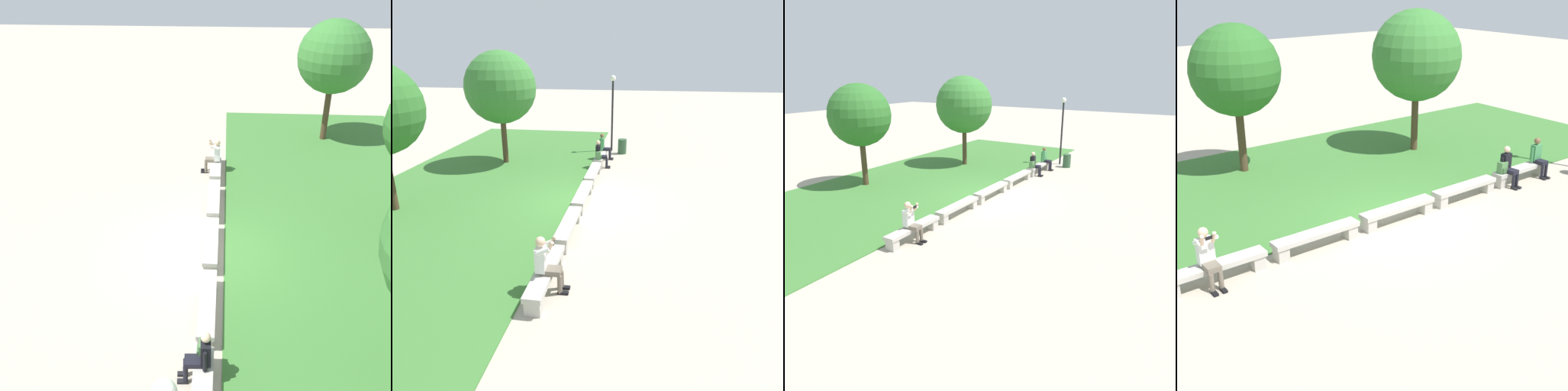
% 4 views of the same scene
% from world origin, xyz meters
% --- Properties ---
extents(ground_plane, '(80.00, 80.00, 0.00)m').
position_xyz_m(ground_plane, '(0.00, 0.00, 0.00)').
color(ground_plane, '#B2A593').
extents(grass_strip, '(24.47, 8.00, 0.03)m').
position_xyz_m(grass_strip, '(0.00, 4.38, 0.01)').
color(grass_strip, '#3D7533').
rests_on(grass_strip, ground).
extents(bench_main, '(2.30, 0.40, 0.45)m').
position_xyz_m(bench_main, '(-5.09, 0.00, 0.31)').
color(bench_main, '#B7B2A8').
rests_on(bench_main, ground).
extents(bench_near, '(2.30, 0.40, 0.45)m').
position_xyz_m(bench_near, '(-2.54, 0.00, 0.31)').
color(bench_near, '#B7B2A8').
rests_on(bench_near, ground).
extents(bench_mid, '(2.30, 0.40, 0.45)m').
position_xyz_m(bench_mid, '(0.00, 0.00, 0.31)').
color(bench_mid, '#B7B2A8').
rests_on(bench_mid, ground).
extents(bench_far, '(2.30, 0.40, 0.45)m').
position_xyz_m(bench_far, '(2.54, 0.00, 0.31)').
color(bench_far, '#B7B2A8').
rests_on(bench_far, ground).
extents(bench_end, '(2.30, 0.40, 0.45)m').
position_xyz_m(bench_end, '(5.09, 0.00, 0.31)').
color(bench_end, '#B7B2A8').
rests_on(bench_end, ground).
extents(person_photographer, '(0.48, 0.73, 1.32)m').
position_xyz_m(person_photographer, '(-5.24, -0.08, 0.74)').
color(person_photographer, black).
rests_on(person_photographer, ground).
extents(person_distant, '(0.48, 0.69, 1.26)m').
position_xyz_m(person_distant, '(4.38, -0.07, 0.67)').
color(person_distant, black).
rests_on(person_distant, ground).
extents(person_companion, '(0.48, 0.68, 1.26)m').
position_xyz_m(person_companion, '(5.85, -0.07, 0.67)').
color(person_companion, black).
rests_on(person_companion, ground).
extents(backpack, '(0.28, 0.24, 0.43)m').
position_xyz_m(backpack, '(4.17, -0.01, 0.63)').
color(backpack, '#4C7F47').
rests_on(backpack, bench_end).
extents(tree_behind_wall, '(3.18, 3.18, 5.06)m').
position_xyz_m(tree_behind_wall, '(4.51, 4.47, 3.46)').
color(tree_behind_wall, '#4C3826').
rests_on(tree_behind_wall, ground).
extents(tree_left_background, '(2.87, 2.87, 4.78)m').
position_xyz_m(tree_left_background, '(-1.57, 6.14, 3.33)').
color(tree_left_background, '#4C3826').
rests_on(tree_left_background, ground).
extents(trash_bin, '(0.44, 0.44, 0.75)m').
position_xyz_m(trash_bin, '(7.08, -0.87, 0.38)').
color(trash_bin, '#2D5133').
rests_on(trash_bin, ground).
extents(lamp_post, '(0.28, 0.28, 3.86)m').
position_xyz_m(lamp_post, '(7.58, -0.28, 2.52)').
color(lamp_post, black).
rests_on(lamp_post, ground).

